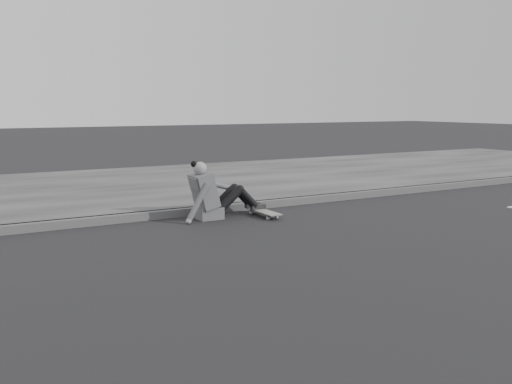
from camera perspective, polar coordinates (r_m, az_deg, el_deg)
ground at (r=7.78m, az=14.58°, el=-4.07°), size 80.00×80.00×0.00m
curb at (r=9.74m, az=3.98°, el=-0.90°), size 24.00×0.16×0.12m
sidewalk at (r=12.34m, az=-3.81°, el=1.13°), size 24.00×6.00×0.12m
skateboard at (r=8.68m, az=0.75°, el=-1.99°), size 0.20×0.78×0.09m
seated_woman at (r=8.51m, az=-4.36°, el=-0.26°), size 1.38×0.46×0.88m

